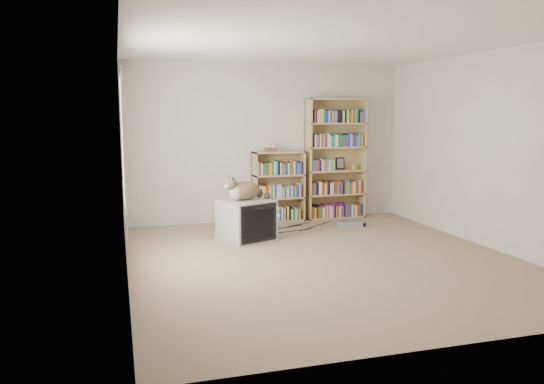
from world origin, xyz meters
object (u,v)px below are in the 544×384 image
object	(u,v)px
cat	(249,193)
bookcase_short	(278,189)
dvd_player	(349,223)
crt_tv	(246,220)
bookcase_tall	(335,162)

from	to	relation	value
cat	bookcase_short	bearing A→B (deg)	34.72
dvd_player	crt_tv	bearing A→B (deg)	-148.03
bookcase_tall	bookcase_short	world-z (taller)	bookcase_tall
bookcase_tall	bookcase_short	xyz separation A→B (m)	(-0.98, -0.00, -0.41)
crt_tv	cat	distance (m)	0.38
bookcase_short	bookcase_tall	bearing A→B (deg)	0.06
cat	bookcase_tall	bearing A→B (deg)	11.70
dvd_player	cat	bearing A→B (deg)	-148.08
cat	bookcase_tall	distance (m)	2.10
bookcase_short	dvd_player	size ratio (longest dim) A/B	2.96
cat	dvd_player	bearing A→B (deg)	-7.18
bookcase_short	dvd_player	world-z (taller)	bookcase_short
crt_tv	cat	size ratio (longest dim) A/B	1.05
crt_tv	cat	xyz separation A→B (m)	(0.05, 0.02, 0.37)
bookcase_tall	crt_tv	bearing A→B (deg)	-147.02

